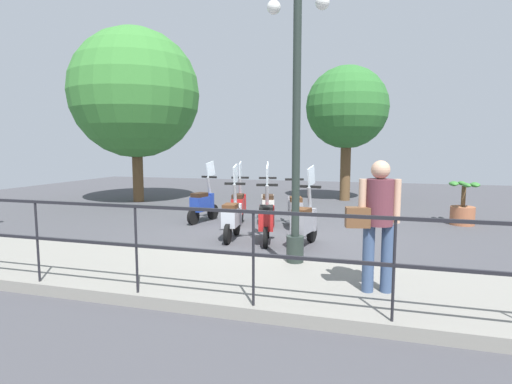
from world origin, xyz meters
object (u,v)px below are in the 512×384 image
scooter_far_2 (239,205)px  scooter_far_0 (295,208)px  potted_palm (463,207)px  scooter_far_1 (268,205)px  tree_large (135,94)px  tree_distant (347,108)px  pedestrian_with_bag (377,216)px  scooter_near_2 (232,216)px  lamp_post_near (296,137)px  scooter_far_3 (203,203)px  scooter_near_0 (304,222)px  scooter_near_1 (267,219)px

scooter_far_2 → scooter_far_0: bearing=-107.2°
potted_palm → scooter_far_1: 4.77m
scooter_far_0 → scooter_far_2: size_ratio=1.00×
tree_large → tree_distant: (2.33, -6.91, -0.44)m
pedestrian_with_bag → potted_palm: (5.76, -2.11, -0.63)m
scooter_near_2 → scooter_far_2: same height
lamp_post_near → scooter_far_3: bearing=41.5°
scooter_near_2 → scooter_far_3: 2.10m
tree_distant → scooter_far_3: 6.75m
scooter_far_1 → scooter_far_3: same height
scooter_near_0 → scooter_near_2: 1.53m
potted_palm → scooter_near_0: 4.68m
scooter_far_1 → tree_large: bearing=46.7°
tree_distant → potted_palm: (-3.85, -3.05, -2.80)m
scooter_near_1 → scooter_far_3: size_ratio=1.00×
tree_large → scooter_far_1: 6.88m
scooter_near_1 → scooter_far_1: size_ratio=1.00×
potted_palm → scooter_near_2: size_ratio=0.69×
lamp_post_near → scooter_far_3: lamp_post_near is taller
scooter_near_2 → scooter_far_3: size_ratio=1.00×
tree_large → scooter_far_0: bearing=-116.9°
tree_large → scooter_far_1: tree_large is taller
tree_distant → scooter_far_0: bearing=171.6°
tree_distant → scooter_far_1: tree_distant is taller
pedestrian_with_bag → scooter_far_3: size_ratio=1.03×
scooter_near_2 → scooter_far_0: same height
lamp_post_near → scooter_near_1: 2.44m
scooter_far_0 → scooter_far_2: (0.17, 1.44, 0.00)m
scooter_near_0 → scooter_far_0: size_ratio=1.00×
scooter_near_2 → scooter_far_0: 1.79m
scooter_far_0 → scooter_far_1: (0.25, 0.72, 0.00)m
scooter_near_0 → scooter_far_2: 2.64m
potted_palm → tree_distant: bearing=38.4°
pedestrian_with_bag → scooter_far_1: 5.11m
scooter_near_2 → potted_palm: bearing=-64.5°
lamp_post_near → scooter_far_1: lamp_post_near is taller
scooter_far_1 → scooter_far_2: size_ratio=1.00×
scooter_far_0 → scooter_near_0: bearing=-179.9°
pedestrian_with_bag → tree_distant: 9.89m
scooter_near_0 → scooter_far_3: (1.81, 2.86, 0.00)m
lamp_post_near → scooter_near_2: (1.74, 1.62, -1.56)m
scooter_far_0 → tree_large: bearing=47.1°
scooter_far_1 → scooter_near_1: bearing=178.0°
potted_palm → scooter_near_1: scooter_near_1 is taller
tree_large → scooter_far_2: size_ratio=3.81×
potted_palm → scooter_near_2: scooter_near_2 is taller
potted_palm → scooter_near_2: (-3.03, 4.90, 0.04)m
tree_large → tree_distant: size_ratio=1.25×
lamp_post_near → tree_large: size_ratio=0.73×
lamp_post_near → scooter_near_0: (1.54, 0.11, -1.56)m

